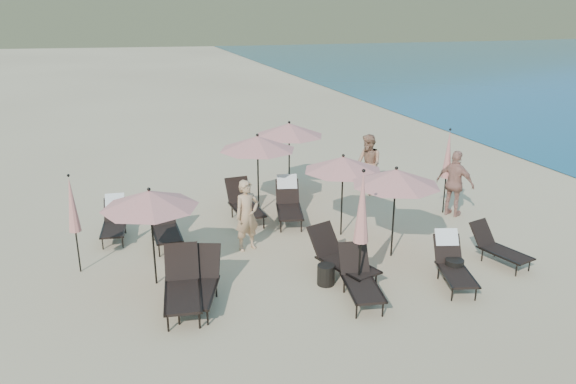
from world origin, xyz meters
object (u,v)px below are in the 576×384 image
object	(u,v)px
side_table_1	(454,269)
lounger_0	(200,282)
umbrella_open_1	(343,164)
lounger_7	(165,226)
lounger_8	(244,203)
umbrella_open_4	(289,130)
beachgoer_c	(455,184)
umbrella_open_2	(396,177)
umbrella_closed_1	(448,155)
umbrella_open_3	(258,143)
beachgoer_a	(247,215)
umbrella_closed_0	(362,208)
lounger_9	(289,202)
lounger_1	(182,284)
lounger_4	(453,262)
lounger_2	(360,278)
lounger_5	(498,247)
beachgoer_b	(368,165)
side_table_0	(326,275)
lounger_6	(114,219)
umbrella_open_0	(150,199)
lounger_3	(340,257)
umbrella_closed_2	(72,205)

from	to	relation	value
side_table_1	lounger_0	bearing A→B (deg)	173.12
lounger_0	umbrella_open_1	size ratio (longest dim) A/B	0.85
lounger_7	lounger_8	world-z (taller)	lounger_8
umbrella_open_4	beachgoer_c	size ratio (longest dim) A/B	1.23
umbrella_open_2	umbrella_closed_1	xyz separation A→B (m)	(2.85, 2.20, -0.25)
umbrella_closed_1	umbrella_open_3	bearing A→B (deg)	161.81
beachgoer_a	umbrella_closed_0	bearing A→B (deg)	-75.53
umbrella_open_2	umbrella_closed_0	size ratio (longest dim) A/B	0.83
lounger_9	beachgoer_c	distance (m)	4.76
lounger_1	lounger_8	world-z (taller)	lounger_1
lounger_8	umbrella_open_4	distance (m)	3.13
lounger_4	umbrella_closed_1	world-z (taller)	umbrella_closed_1
lounger_2	lounger_9	bearing A→B (deg)	100.29
lounger_5	beachgoer_b	size ratio (longest dim) A/B	0.84
side_table_0	lounger_9	bearing A→B (deg)	83.92
lounger_5	lounger_6	distance (m)	9.58
lounger_9	umbrella_open_0	xyz separation A→B (m)	(-3.92, -2.74, 1.41)
lounger_3	side_table_1	distance (m)	2.52
lounger_1	beachgoer_b	xyz separation A→B (m)	(6.62, 5.38, 0.46)
lounger_3	umbrella_open_1	world-z (taller)	umbrella_open_1
lounger_5	side_table_0	world-z (taller)	lounger_5
umbrella_closed_0	umbrella_closed_2	xyz separation A→B (m)	(-5.63, 2.84, -0.28)
umbrella_open_1	lounger_5	bearing A→B (deg)	-43.42
umbrella_open_3	umbrella_closed_2	world-z (taller)	umbrella_open_3
lounger_5	side_table_0	bearing A→B (deg)	161.93
side_table_0	umbrella_open_1	bearing A→B (deg)	60.37
lounger_5	beachgoer_b	world-z (taller)	beachgoer_b
lounger_8	umbrella_open_0	distance (m)	4.41
umbrella_closed_2	side_table_1	size ratio (longest dim) A/B	4.95
umbrella_open_3	beachgoer_a	xyz separation A→B (m)	(-0.93, -2.43, -1.19)
lounger_7	umbrella_closed_2	bearing A→B (deg)	-154.17
umbrella_open_0	lounger_8	bearing A→B (deg)	48.81
beachgoer_b	lounger_8	bearing A→B (deg)	-81.77
umbrella_open_1	umbrella_closed_0	size ratio (longest dim) A/B	0.81
lounger_4	beachgoer_b	world-z (taller)	beachgoer_b
lounger_8	umbrella_open_2	bearing A→B (deg)	-54.15
lounger_3	side_table_1	world-z (taller)	lounger_3
umbrella_open_0	umbrella_open_4	bearing A→B (deg)	46.95
umbrella_open_1	lounger_3	bearing A→B (deg)	-113.51
umbrella_closed_2	umbrella_open_3	bearing A→B (deg)	26.87
lounger_1	umbrella_closed_2	xyz separation A→B (m)	(-2.02, 2.30, 1.12)
beachgoer_b	lounger_2	bearing A→B (deg)	-32.37
lounger_0	lounger_5	world-z (taller)	lounger_0
side_table_1	beachgoer_a	world-z (taller)	beachgoer_a
lounger_9	side_table_1	world-z (taller)	lounger_9
umbrella_closed_0	beachgoer_b	xyz separation A→B (m)	(3.02, 5.92, -0.93)
umbrella_open_4	beachgoer_b	bearing A→B (deg)	-19.09
lounger_3	umbrella_open_3	distance (m)	4.84
lounger_1	umbrella_open_0	bearing A→B (deg)	117.13
umbrella_open_4	beachgoer_b	size ratio (longest dim) A/B	1.23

